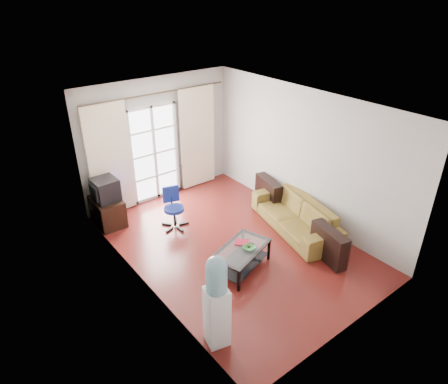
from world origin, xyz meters
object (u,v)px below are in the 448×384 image
object	(u,v)px
coffee_table	(241,256)
water_cooler	(217,300)
sofa	(295,215)
tv_stand	(108,211)
task_chair	(174,215)
crt_tv	(105,190)

from	to	relation	value
coffee_table	water_cooler	distance (m)	1.69
sofa	tv_stand	distance (m)	3.78
coffee_table	water_cooler	bearing A→B (deg)	-141.56
tv_stand	water_cooler	xyz separation A→B (m)	(-0.07, -3.80, 0.47)
sofa	water_cooler	size ratio (longest dim) A/B	1.59
tv_stand	water_cooler	world-z (taller)	water_cooler
coffee_table	tv_stand	bearing A→B (deg)	113.23
task_chair	crt_tv	bearing A→B (deg)	154.12
crt_tv	water_cooler	size ratio (longest dim) A/B	0.35
coffee_table	tv_stand	world-z (taller)	tv_stand
sofa	task_chair	bearing A→B (deg)	-116.49
coffee_table	task_chair	world-z (taller)	task_chair
sofa	tv_stand	size ratio (longest dim) A/B	2.99
crt_tv	tv_stand	bearing A→B (deg)	95.98
tv_stand	crt_tv	size ratio (longest dim) A/B	1.50
task_chair	water_cooler	bearing A→B (deg)	-94.65
sofa	task_chair	xyz separation A→B (m)	(-1.84, 1.57, -0.07)
tv_stand	coffee_table	bearing A→B (deg)	-65.89
coffee_table	tv_stand	size ratio (longest dim) A/B	1.57
crt_tv	task_chair	size ratio (longest dim) A/B	0.61
coffee_table	tv_stand	distance (m)	3.03
sofa	water_cooler	distance (m)	3.24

